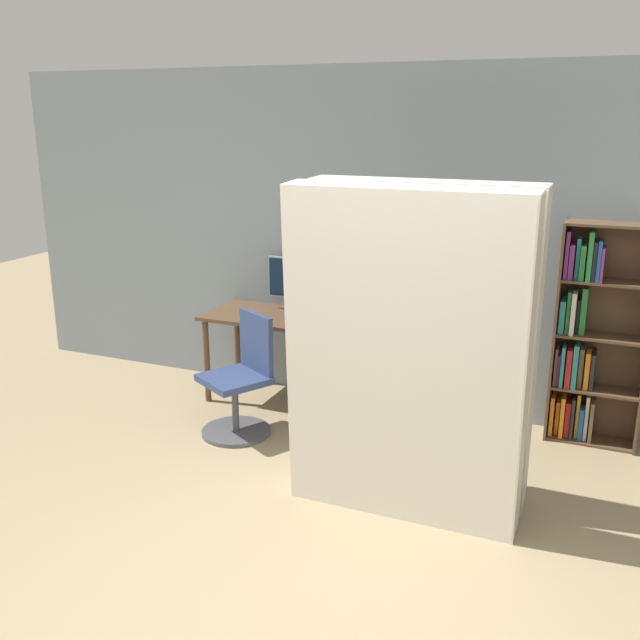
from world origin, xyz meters
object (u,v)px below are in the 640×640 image
(bookshelf, at_px, (589,339))
(mattress_near, at_px, (405,360))
(office_chair, at_px, (241,387))
(mattress_far, at_px, (421,343))
(monitor, at_px, (301,282))

(bookshelf, distance_m, mattress_near, 1.81)
(office_chair, relative_size, mattress_far, 0.46)
(bookshelf, xyz_separation_m, mattress_near, (-0.93, -1.54, 0.21))
(mattress_near, xyz_separation_m, mattress_far, (0.00, 0.34, -0.00))
(office_chair, height_order, bookshelf, bookshelf)
(office_chair, bearing_deg, mattress_near, -24.34)
(bookshelf, bearing_deg, office_chair, -159.56)
(monitor, distance_m, mattress_near, 2.03)
(monitor, height_order, office_chair, monitor)
(mattress_far, bearing_deg, mattress_near, -90.00)
(monitor, xyz_separation_m, office_chair, (-0.10, -0.87, -0.63))
(bookshelf, bearing_deg, monitor, -179.64)
(monitor, height_order, bookshelf, bookshelf)
(bookshelf, distance_m, mattress_far, 1.53)
(mattress_near, bearing_deg, monitor, 131.39)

